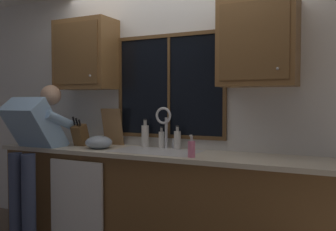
# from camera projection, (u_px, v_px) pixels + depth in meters

# --- Properties ---
(back_wall) EXTENTS (5.64, 0.12, 2.55)m
(back_wall) POSITION_uv_depth(u_px,v_px,m) (174.00, 111.00, 3.70)
(back_wall) COLOR silver
(back_wall) RESTS_ON floor
(window_glass) EXTENTS (1.10, 0.02, 0.95)m
(window_glass) POSITION_uv_depth(u_px,v_px,m) (169.00, 86.00, 3.64)
(window_glass) COLOR black
(window_frame_top) EXTENTS (1.17, 0.02, 0.04)m
(window_frame_top) POSITION_uv_depth(u_px,v_px,m) (169.00, 35.00, 3.61)
(window_frame_top) COLOR brown
(window_frame_bottom) EXTENTS (1.17, 0.02, 0.04)m
(window_frame_bottom) POSITION_uv_depth(u_px,v_px,m) (169.00, 136.00, 3.65)
(window_frame_bottom) COLOR brown
(window_frame_left) EXTENTS (0.03, 0.02, 0.95)m
(window_frame_left) POSITION_uv_depth(u_px,v_px,m) (120.00, 87.00, 3.88)
(window_frame_left) COLOR brown
(window_frame_right) EXTENTS (0.03, 0.02, 0.95)m
(window_frame_right) POSITION_uv_depth(u_px,v_px,m) (225.00, 85.00, 3.38)
(window_frame_right) COLOR brown
(window_mullion_center) EXTENTS (0.02, 0.02, 0.95)m
(window_mullion_center) POSITION_uv_depth(u_px,v_px,m) (169.00, 86.00, 3.63)
(window_mullion_center) COLOR brown
(lower_cabinet_run) EXTENTS (3.24, 0.58, 0.88)m
(lower_cabinet_run) POSITION_uv_depth(u_px,v_px,m) (157.00, 203.00, 3.42)
(lower_cabinet_run) COLOR brown
(lower_cabinet_run) RESTS_ON floor
(countertop) EXTENTS (3.30, 0.62, 0.04)m
(countertop) POSITION_uv_depth(u_px,v_px,m) (156.00, 153.00, 3.39)
(countertop) COLOR beige
(countertop) RESTS_ON lower_cabinet_run
(dishwasher_front) EXTENTS (0.60, 0.02, 0.74)m
(dishwasher_front) POSITION_uv_depth(u_px,v_px,m) (76.00, 200.00, 3.44)
(dishwasher_front) COLOR white
(upper_cabinet_left) EXTENTS (0.64, 0.36, 0.72)m
(upper_cabinet_left) POSITION_uv_depth(u_px,v_px,m) (86.00, 55.00, 3.88)
(upper_cabinet_left) COLOR brown
(upper_cabinet_right) EXTENTS (0.64, 0.36, 0.72)m
(upper_cabinet_right) POSITION_uv_depth(u_px,v_px,m) (258.00, 43.00, 3.08)
(upper_cabinet_right) COLOR brown
(sink) EXTENTS (0.80, 0.46, 0.21)m
(sink) POSITION_uv_depth(u_px,v_px,m) (155.00, 162.00, 3.41)
(sink) COLOR #B7B7BC
(sink) RESTS_ON lower_cabinet_run
(faucet) EXTENTS (0.18, 0.09, 0.40)m
(faucet) POSITION_uv_depth(u_px,v_px,m) (165.00, 123.00, 3.55)
(faucet) COLOR silver
(faucet) RESTS_ON countertop
(person_standing) EXTENTS (0.53, 0.70, 1.55)m
(person_standing) POSITION_uv_depth(u_px,v_px,m) (34.00, 144.00, 3.66)
(person_standing) COLOR #384260
(person_standing) RESTS_ON floor
(knife_block) EXTENTS (0.12, 0.18, 0.32)m
(knife_block) POSITION_uv_depth(u_px,v_px,m) (80.00, 135.00, 3.79)
(knife_block) COLOR brown
(knife_block) RESTS_ON countertop
(cutting_board) EXTENTS (0.23, 0.10, 0.38)m
(cutting_board) POSITION_uv_depth(u_px,v_px,m) (112.00, 127.00, 3.86)
(cutting_board) COLOR #997047
(cutting_board) RESTS_ON countertop
(mixing_bowl) EXTENTS (0.26, 0.26, 0.13)m
(mixing_bowl) POSITION_uv_depth(u_px,v_px,m) (99.00, 142.00, 3.59)
(mixing_bowl) COLOR #8C99A8
(mixing_bowl) RESTS_ON countertop
(soap_dispenser) EXTENTS (0.06, 0.07, 0.19)m
(soap_dispenser) POSITION_uv_depth(u_px,v_px,m) (191.00, 149.00, 3.02)
(soap_dispenser) COLOR pink
(soap_dispenser) RESTS_ON countertop
(bottle_green_glass) EXTENTS (0.07, 0.07, 0.23)m
(bottle_green_glass) POSITION_uv_depth(u_px,v_px,m) (177.00, 140.00, 3.52)
(bottle_green_glass) COLOR silver
(bottle_green_glass) RESTS_ON countertop
(bottle_tall_clear) EXTENTS (0.07, 0.07, 0.28)m
(bottle_tall_clear) POSITION_uv_depth(u_px,v_px,m) (145.00, 135.00, 3.69)
(bottle_tall_clear) COLOR silver
(bottle_tall_clear) RESTS_ON countertop
(bottle_amber_small) EXTENTS (0.06, 0.06, 0.21)m
(bottle_amber_small) POSITION_uv_depth(u_px,v_px,m) (162.00, 139.00, 3.61)
(bottle_amber_small) COLOR silver
(bottle_amber_small) RESTS_ON countertop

